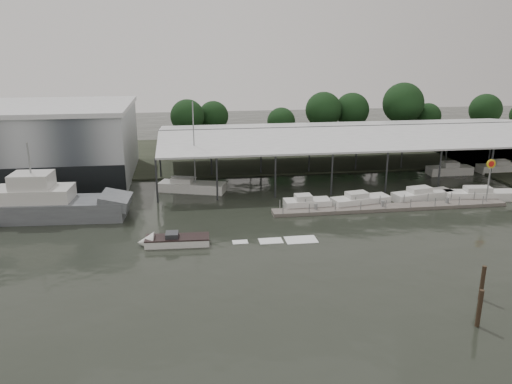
{
  "coord_description": "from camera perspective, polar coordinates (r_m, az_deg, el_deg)",
  "views": [
    {
      "loc": [
        -8.62,
        -42.28,
        18.58
      ],
      "look_at": [
        -0.76,
        10.88,
        2.5
      ],
      "focal_mm": 35.0,
      "sensor_mm": 36.0,
      "label": 1
    }
  ],
  "objects": [
    {
      "name": "shell_fuel_sign",
      "position": [
        64.93,
        25.17,
        2.01
      ],
      "size": [
        1.1,
        0.18,
        5.55
      ],
      "color": "gray",
      "rests_on": "ground"
    },
    {
      "name": "moored_cruiser_1",
      "position": [
        60.62,
        11.8,
        -0.94
      ],
      "size": [
        7.33,
        3.41,
        1.7
      ],
      "rotation": [
        0.0,
        0.0,
        0.18
      ],
      "color": "white",
      "rests_on": "ground"
    },
    {
      "name": "land_strip_far",
      "position": [
        86.71,
        -2.51,
        4.34
      ],
      "size": [
        140.0,
        30.0,
        0.3
      ],
      "color": "#34382A",
      "rests_on": "ground"
    },
    {
      "name": "covered_boat_shed",
      "position": [
        75.83,
        11.55,
        6.88
      ],
      "size": [
        58.24,
        24.0,
        6.96
      ],
      "color": "silver",
      "rests_on": "ground"
    },
    {
      "name": "horizon_tree_line",
      "position": [
        96.64,
        11.52,
        9.05
      ],
      "size": [
        71.4,
        10.29,
        11.55
      ],
      "color": "black",
      "rests_on": "ground"
    },
    {
      "name": "storage_warehouse",
      "position": [
        75.95,
        -23.15,
        5.24
      ],
      "size": [
        24.5,
        20.5,
        10.5
      ],
      "color": "#A5ABAF",
      "rests_on": "ground"
    },
    {
      "name": "speedboat_underway",
      "position": [
        48.65,
        -9.65,
        -5.54
      ],
      "size": [
        17.8,
        3.0,
        2.0
      ],
      "rotation": [
        0.0,
        0.0,
        3.09
      ],
      "color": "white",
      "rests_on": "ground"
    },
    {
      "name": "white_sailboat",
      "position": [
        65.48,
        -7.41,
        0.62
      ],
      "size": [
        8.94,
        5.17,
        11.82
      ],
      "rotation": [
        0.0,
        0.0,
        -0.32
      ],
      "color": "white",
      "rests_on": "ground"
    },
    {
      "name": "moored_cruiser_2",
      "position": [
        64.77,
        18.47,
        -0.33
      ],
      "size": [
        8.11,
        3.6,
        1.7
      ],
      "rotation": [
        0.0,
        0.0,
        0.18
      ],
      "color": "white",
      "rests_on": "ground"
    },
    {
      "name": "grey_trawler",
      "position": [
        59.29,
        -22.87,
        -1.36
      ],
      "size": [
        18.15,
        5.68,
        8.84
      ],
      "rotation": [
        0.0,
        0.0,
        -0.06
      ],
      "color": "slate",
      "rests_on": "ground"
    },
    {
      "name": "ground",
      "position": [
        46.98,
        2.88,
        -6.66
      ],
      "size": [
        200.0,
        200.0,
        0.0
      ],
      "primitive_type": "plane",
      "color": "black",
      "rests_on": "ground"
    },
    {
      "name": "floating_dock",
      "position": [
        60.24,
        15.14,
        -1.7
      ],
      "size": [
        28.0,
        2.0,
        1.4
      ],
      "color": "slate",
      "rests_on": "ground"
    },
    {
      "name": "moored_cruiser_0",
      "position": [
        58.65,
        5.81,
        -1.27
      ],
      "size": [
        5.43,
        2.29,
        1.7
      ],
      "rotation": [
        0.0,
        0.0,
        0.02
      ],
      "color": "white",
      "rests_on": "ground"
    },
    {
      "name": "moored_cruiser_3",
      "position": [
        67.56,
        24.26,
        -0.27
      ],
      "size": [
        9.08,
        3.11,
        1.7
      ],
      "rotation": [
        0.0,
        0.0,
        -0.1
      ],
      "color": "white",
      "rests_on": "ground"
    }
  ]
}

